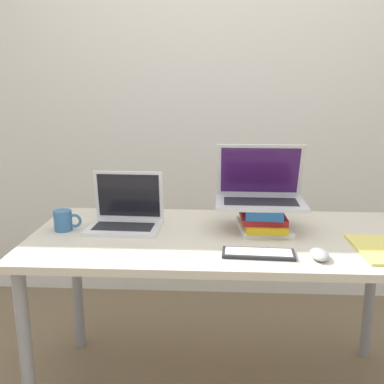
# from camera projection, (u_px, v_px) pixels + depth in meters

# --- Properties ---
(wall_back) EXTENTS (8.00, 0.05, 2.70)m
(wall_back) POSITION_uv_depth(u_px,v_px,m) (223.00, 83.00, 2.69)
(wall_back) COLOR silver
(wall_back) RESTS_ON ground_plane
(desk) EXTENTS (1.59, 0.75, 0.74)m
(desk) POSITION_uv_depth(u_px,v_px,m) (223.00, 252.00, 1.87)
(desk) COLOR beige
(desk) RESTS_ON ground_plane
(laptop_left) EXTENTS (0.31, 0.24, 0.24)m
(laptop_left) POSITION_uv_depth(u_px,v_px,m) (126.00, 216.00, 1.94)
(laptop_left) COLOR silver
(laptop_left) RESTS_ON desk
(book_stack) EXTENTS (0.23, 0.29, 0.11)m
(book_stack) POSITION_uv_depth(u_px,v_px,m) (263.00, 218.00, 1.91)
(book_stack) COLOR white
(book_stack) RESTS_ON desk
(laptop_on_books) EXTENTS (0.38, 0.25, 0.25)m
(laptop_on_books) POSITION_uv_depth(u_px,v_px,m) (260.00, 192.00, 1.91)
(laptop_on_books) COLOR silver
(laptop_on_books) RESTS_ON book_stack
(wireless_keyboard) EXTENTS (0.27, 0.11, 0.01)m
(wireless_keyboard) POSITION_uv_depth(u_px,v_px,m) (258.00, 253.00, 1.63)
(wireless_keyboard) COLOR #28282D
(wireless_keyboard) RESTS_ON desk
(mouse) EXTENTS (0.06, 0.11, 0.03)m
(mouse) POSITION_uv_depth(u_px,v_px,m) (319.00, 254.00, 1.60)
(mouse) COLOR #B2B2B7
(mouse) RESTS_ON desk
(mug) EXTENTS (0.12, 0.08, 0.09)m
(mug) POSITION_uv_depth(u_px,v_px,m) (64.00, 220.00, 1.90)
(mug) COLOR teal
(mug) RESTS_ON desk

